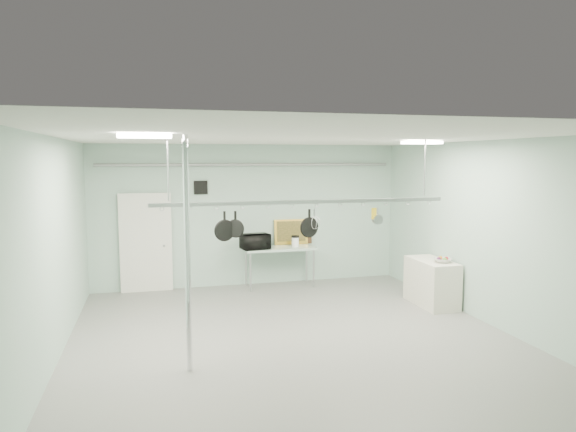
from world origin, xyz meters
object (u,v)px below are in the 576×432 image
object	(u,v)px
skillet_left	(225,226)
skillet_mid	(235,223)
coffee_canister	(295,242)
prep_table	(280,250)
pot_rack	(305,200)
skillet_right	(309,223)
chrome_pole	(187,255)
side_cabinet	(432,283)
fruit_bowl	(443,260)
microwave	(255,241)

from	to	relation	value
skillet_left	skillet_mid	xyz separation A→B (m)	(0.17, 0.00, 0.03)
coffee_canister	prep_table	bearing A→B (deg)	171.03
prep_table	pot_rack	distance (m)	3.61
coffee_canister	skillet_right	distance (m)	3.42
chrome_pole	pot_rack	distance (m)	2.19
pot_rack	side_cabinet	bearing A→B (deg)	20.45
fruit_bowl	pot_rack	bearing A→B (deg)	-164.24
prep_table	microwave	xyz separation A→B (m)	(-0.58, -0.12, 0.24)
chrome_pole	skillet_left	size ratio (longest dim) A/B	7.22
side_cabinet	pot_rack	world-z (taller)	pot_rack
pot_rack	skillet_mid	distance (m)	1.16
chrome_pole	skillet_mid	bearing A→B (deg)	48.71
chrome_pole	prep_table	distance (m)	4.85
side_cabinet	fruit_bowl	size ratio (longest dim) A/B	3.57
chrome_pole	prep_table	bearing A→B (deg)	61.29
chrome_pole	side_cabinet	distance (m)	5.37
chrome_pole	prep_table	size ratio (longest dim) A/B	2.00
coffee_canister	microwave	bearing A→B (deg)	-176.30
skillet_left	skillet_right	xyz separation A→B (m)	(1.35, 0.00, -0.01)
microwave	fruit_bowl	bearing A→B (deg)	134.14
side_cabinet	fruit_bowl	world-z (taller)	fruit_bowl
chrome_pole	skillet_left	world-z (taller)	chrome_pole
chrome_pole	skillet_right	world-z (taller)	chrome_pole
prep_table	coffee_canister	distance (m)	0.40
skillet_left	fruit_bowl	bearing A→B (deg)	-2.31
chrome_pole	microwave	world-z (taller)	chrome_pole
prep_table	skillet_mid	size ratio (longest dim) A/B	4.14
microwave	skillet_right	world-z (taller)	skillet_right
coffee_canister	skillet_mid	distance (m)	3.84
coffee_canister	skillet_mid	xyz separation A→B (m)	(-1.86, -3.24, 0.88)
chrome_pole	coffee_canister	world-z (taller)	chrome_pole
prep_table	fruit_bowl	size ratio (longest dim) A/B	4.76
prep_table	fruit_bowl	distance (m)	3.59
microwave	skillet_left	xyz separation A→B (m)	(-1.10, -3.18, 0.79)
prep_table	pot_rack	xyz separation A→B (m)	(-0.40, -3.30, 1.40)
skillet_mid	microwave	bearing A→B (deg)	106.01
fruit_bowl	skillet_left	size ratio (longest dim) A/B	0.76
chrome_pole	skillet_left	xyz separation A→B (m)	(0.62, 0.90, 0.26)
side_cabinet	skillet_mid	size ratio (longest dim) A/B	3.11
fruit_bowl	chrome_pole	bearing A→B (deg)	-160.40
pot_rack	fruit_bowl	xyz separation A→B (m)	(3.02, 0.85, -1.29)
prep_table	skillet_left	world-z (taller)	skillet_left
coffee_canister	skillet_left	bearing A→B (deg)	-122.02
chrome_pole	prep_table	xyz separation A→B (m)	(2.30, 4.20, -0.77)
prep_table	coffee_canister	world-z (taller)	coffee_canister
side_cabinet	microwave	bearing A→B (deg)	146.34
pot_rack	skillet_mid	bearing A→B (deg)	180.00
microwave	skillet_left	world-z (taller)	skillet_left
side_cabinet	microwave	distance (m)	3.81
coffee_canister	skillet_left	distance (m)	3.92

